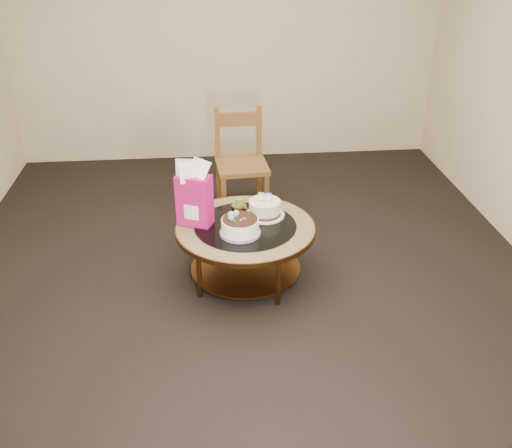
{
  "coord_description": "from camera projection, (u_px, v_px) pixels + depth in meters",
  "views": [
    {
      "loc": [
        -0.26,
        -3.59,
        2.44
      ],
      "look_at": [
        0.08,
        0.02,
        0.45
      ],
      "focal_mm": 40.0,
      "sensor_mm": 36.0,
      "label": 1
    }
  ],
  "objects": [
    {
      "name": "ground",
      "position": [
        246.0,
        278.0,
        4.33
      ],
      "size": [
        5.0,
        5.0,
        0.0
      ],
      "primitive_type": "plane",
      "color": "black",
      "rests_on": "ground"
    },
    {
      "name": "room_walls",
      "position": [
        244.0,
        75.0,
        3.59
      ],
      "size": [
        4.52,
        5.02,
        2.61
      ],
      "color": "beige",
      "rests_on": "ground"
    },
    {
      "name": "coffee_table",
      "position": [
        245.0,
        235.0,
        4.15
      ],
      "size": [
        1.02,
        1.02,
        0.46
      ],
      "color": "brown",
      "rests_on": "ground"
    },
    {
      "name": "decorated_cake",
      "position": [
        240.0,
        227.0,
        3.98
      ],
      "size": [
        0.29,
        0.29,
        0.17
      ],
      "rotation": [
        0.0,
        0.0,
        0.14
      ],
      "color": "#A88FCA",
      "rests_on": "coffee_table"
    },
    {
      "name": "cream_cake",
      "position": [
        265.0,
        209.0,
        4.22
      ],
      "size": [
        0.29,
        0.29,
        0.19
      ],
      "rotation": [
        0.0,
        0.0,
        -0.26
      ],
      "color": "white",
      "rests_on": "coffee_table"
    },
    {
      "name": "gift_bag",
      "position": [
        194.0,
        194.0,
        4.02
      ],
      "size": [
        0.27,
        0.24,
        0.48
      ],
      "rotation": [
        0.0,
        0.0,
        -0.39
      ],
      "color": "#CA1377",
      "rests_on": "coffee_table"
    },
    {
      "name": "pillar_candle",
      "position": [
        239.0,
        204.0,
        4.35
      ],
      "size": [
        0.12,
        0.12,
        0.09
      ],
      "rotation": [
        0.0,
        0.0,
        0.32
      ],
      "color": "#C8B752",
      "rests_on": "coffee_table"
    },
    {
      "name": "dining_chair",
      "position": [
        241.0,
        163.0,
        5.07
      ],
      "size": [
        0.47,
        0.47,
        0.95
      ],
      "rotation": [
        0.0,
        0.0,
        0.07
      ],
      "color": "brown",
      "rests_on": "ground"
    }
  ]
}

